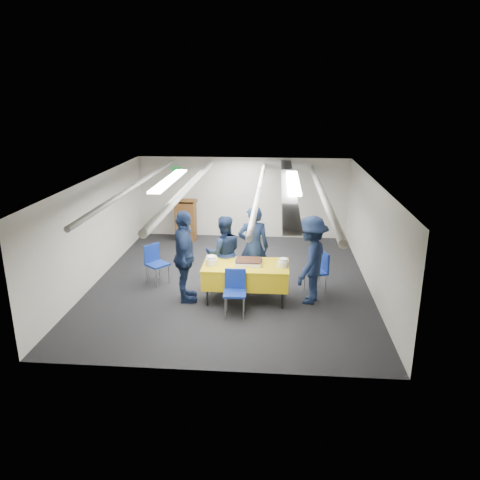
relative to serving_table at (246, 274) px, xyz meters
name	(u,v)px	position (x,y,z in m)	size (l,w,h in m)	color
ground	(231,282)	(-0.39, 0.92, -0.56)	(7.00, 7.00, 0.00)	black
room_shell	(237,199)	(-0.30, 1.32, 1.25)	(6.00, 7.00, 2.30)	beige
serving_table	(246,274)	(0.00, 0.00, 0.00)	(1.71, 0.92, 0.77)	black
sheet_cake	(249,262)	(0.05, 0.04, 0.26)	(0.54, 0.42, 0.09)	white
plate_stack_left	(212,261)	(-0.68, -0.05, 0.29)	(0.23, 0.23, 0.18)	white
plate_stack_right	(283,263)	(0.74, -0.05, 0.29)	(0.21, 0.21, 0.16)	white
podium	(186,219)	(-1.99, 3.96, 0.05)	(0.62, 0.53, 1.25)	brown
chair_near	(235,287)	(-0.16, -0.61, -0.03)	(0.43, 0.43, 0.87)	gray
chair_right	(320,268)	(1.51, 0.56, -0.03)	(0.54, 0.54, 0.87)	gray
chair_left	(155,260)	(-2.06, 0.76, -0.03)	(0.59, 0.59, 0.87)	gray
sailor_a	(253,247)	(0.11, 0.69, 0.35)	(0.66, 0.43, 1.81)	#0D1832
sailor_b	(224,253)	(-0.51, 0.56, 0.25)	(0.78, 0.61, 1.61)	#0D1832
sailor_c	(185,257)	(-1.21, -0.11, 0.38)	(1.10, 0.46, 1.87)	#0D1832
sailor_d	(311,260)	(1.28, 0.03, 0.33)	(1.15, 0.66, 1.78)	#0D1832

